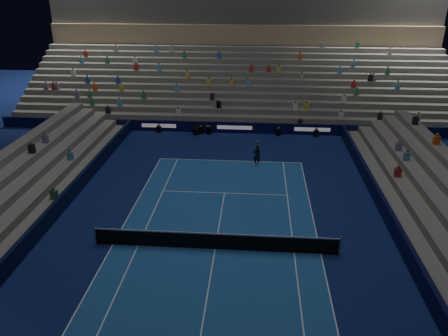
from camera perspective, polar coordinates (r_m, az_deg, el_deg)
ground at (r=22.87m, az=-1.19°, el=-10.74°), size 90.00×90.00×0.00m
court_surface at (r=22.87m, az=-1.19°, el=-10.73°), size 10.97×23.77×0.01m
sponsor_barrier_far at (r=39.29m, az=1.43°, el=5.41°), size 44.00×0.25×1.00m
sponsor_barrier_east at (r=23.81m, az=23.11°, el=-9.95°), size 0.25×37.00×1.00m
sponsor_barrier_west at (r=25.33m, az=-23.83°, el=-7.94°), size 0.25×37.00×1.00m
grandstand_main at (r=47.62m, az=2.11°, el=12.30°), size 44.00×15.20×11.20m
tennis_net at (r=22.58m, az=-1.21°, el=-9.69°), size 12.90×0.10×1.10m
tennis_player at (r=32.44m, az=4.40°, el=1.73°), size 0.62×0.46×1.54m
broadcast_camera at (r=39.00m, az=-3.75°, el=4.99°), size 0.69×1.06×0.69m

